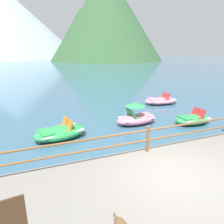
# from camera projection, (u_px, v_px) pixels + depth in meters

# --- Properties ---
(ground_plane) EXTENTS (200.00, 200.00, 0.00)m
(ground_plane) POSITION_uv_depth(u_px,v_px,m) (49.00, 70.00, 41.82)
(ground_plane) COLOR #38607A
(dock_railing) EXTENTS (23.92, 0.12, 0.95)m
(dock_railing) POSITION_uv_depth(u_px,v_px,m) (148.00, 136.00, 7.25)
(dock_railing) COLOR brown
(dock_railing) RESTS_ON promenade_dock
(pedal_boat_0) EXTENTS (2.69, 1.92, 0.87)m
(pedal_boat_0) POSITION_uv_depth(u_px,v_px,m) (60.00, 132.00, 9.41)
(pedal_boat_0) COLOR green
(pedal_boat_0) RESTS_ON ground
(pedal_boat_1) EXTENTS (2.11, 1.15, 0.83)m
(pedal_boat_1) POSITION_uv_depth(u_px,v_px,m) (193.00, 119.00, 11.27)
(pedal_boat_1) COLOR green
(pedal_boat_1) RESTS_ON ground
(pedal_boat_2) EXTENTS (2.38, 1.26, 1.24)m
(pedal_boat_2) POSITION_uv_depth(u_px,v_px,m) (136.00, 117.00, 11.21)
(pedal_boat_2) COLOR pink
(pedal_boat_2) RESTS_ON ground
(pedal_boat_3) EXTENTS (2.67, 1.53, 0.81)m
(pedal_boat_3) POSITION_uv_depth(u_px,v_px,m) (161.00, 101.00, 15.45)
(pedal_boat_3) COLOR pink
(pedal_boat_3) RESTS_ON ground
(cliff_headland) EXTENTS (41.62, 41.62, 31.23)m
(cliff_headland) POSITION_uv_depth(u_px,v_px,m) (102.00, 19.00, 75.47)
(cliff_headland) COLOR #386038
(cliff_headland) RESTS_ON ground
(distant_peak) EXTENTS (70.23, 70.23, 32.21)m
(distant_peak) POSITION_uv_depth(u_px,v_px,m) (6.00, 23.00, 99.19)
(distant_peak) COLOR #9EADBC
(distant_peak) RESTS_ON ground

